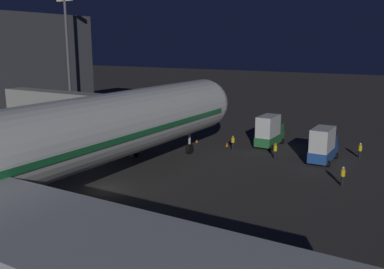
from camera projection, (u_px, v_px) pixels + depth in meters
ground_plane at (106, 190)px, 37.49m from camera, size 320.00×320.00×0.00m
jet_bridge at (84, 104)px, 50.88m from camera, size 22.79×3.40×7.07m
apron_floodlight_mast at (68, 53)px, 65.07m from camera, size 2.90×0.50×19.50m
catering_truck at (269, 131)px, 52.92m from camera, size 2.36×5.48×3.97m
ops_van at (323, 145)px, 45.94m from camera, size 2.36×5.53×3.86m
ground_crew_near_nose_gear at (275, 150)px, 47.28m from camera, size 0.40×0.40×1.86m
ground_crew_by_belt_loader at (233, 142)px, 51.24m from camera, size 0.40×0.40×1.81m
ground_crew_marshaller_fwd at (343, 175)px, 38.28m from camera, size 0.40×0.40×1.84m
ground_crew_under_port_wing at (360, 150)px, 47.74m from camera, size 0.40×0.40×1.75m
traffic_cone_nose_port at (227, 144)px, 53.15m from camera, size 0.36×0.36×0.55m
traffic_cone_nose_starboard at (197, 140)px, 55.34m from camera, size 0.36×0.36×0.55m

